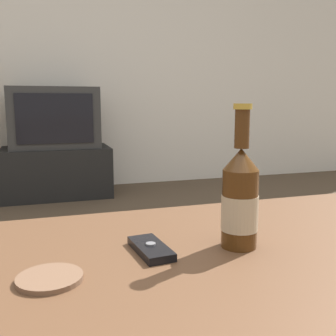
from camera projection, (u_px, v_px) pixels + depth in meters
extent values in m
cube|color=silver|center=(74.00, 40.00, 3.40)|extent=(8.00, 0.05, 2.60)
cube|color=brown|center=(229.00, 262.00, 0.70)|extent=(1.37, 0.63, 0.04)
cube|color=black|center=(57.00, 172.00, 3.22)|extent=(0.85, 0.50, 0.40)
cube|color=#2D2D2D|center=(54.00, 118.00, 3.14)|extent=(0.69, 0.42, 0.48)
cube|color=black|center=(55.00, 119.00, 2.94)|extent=(0.56, 0.01, 0.37)
cylinder|color=#47280F|center=(240.00, 209.00, 0.71)|extent=(0.06, 0.06, 0.14)
cylinder|color=tan|center=(239.00, 213.00, 0.71)|extent=(0.07, 0.07, 0.06)
cone|color=#47280F|center=(241.00, 159.00, 0.69)|extent=(0.06, 0.06, 0.04)
cylinder|color=#47280F|center=(242.00, 129.00, 0.68)|extent=(0.03, 0.03, 0.07)
cylinder|color=#B79333|center=(243.00, 106.00, 0.68)|extent=(0.03, 0.03, 0.01)
cube|color=black|center=(151.00, 249.00, 0.69)|extent=(0.06, 0.12, 0.01)
cylinder|color=slate|center=(151.00, 244.00, 0.69)|extent=(0.02, 0.02, 0.00)
cylinder|color=brown|center=(50.00, 278.00, 0.58)|extent=(0.10, 0.10, 0.01)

